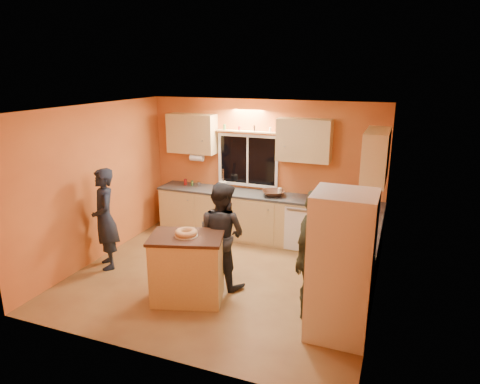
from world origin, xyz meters
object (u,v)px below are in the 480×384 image
at_px(person_right, 313,255).
at_px(person_left, 105,219).
at_px(island, 187,267).
at_px(refrigerator, 341,266).
at_px(person_center, 222,234).

bearing_deg(person_right, person_left, 93.03).
xyz_separation_m(island, person_right, (1.69, 0.21, 0.37)).
distance_m(person_left, person_right, 3.41).
xyz_separation_m(refrigerator, island, (-2.08, 0.06, -0.42)).
bearing_deg(person_center, person_right, 179.33).
xyz_separation_m(island, person_center, (0.27, 0.59, 0.31)).
bearing_deg(refrigerator, person_left, 172.24).
bearing_deg(person_center, refrigerator, 174.49).
height_order(island, person_left, person_left).
bearing_deg(person_right, island, 104.32).
bearing_deg(person_center, island, 80.22).
height_order(person_center, person_right, person_right).
height_order(person_left, person_right, person_right).
relative_size(island, person_right, 0.66).
relative_size(refrigerator, island, 1.58).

